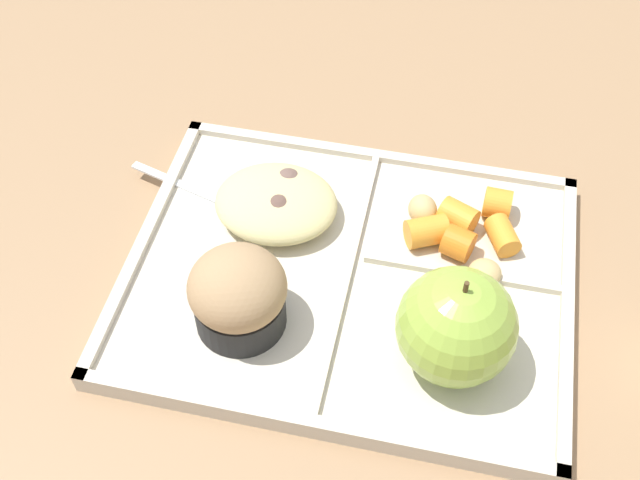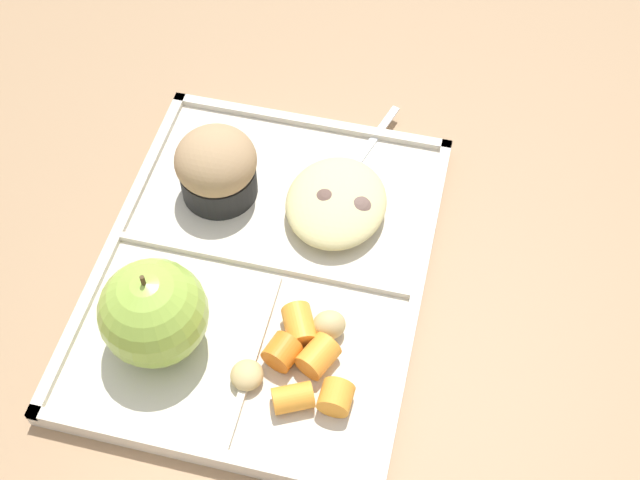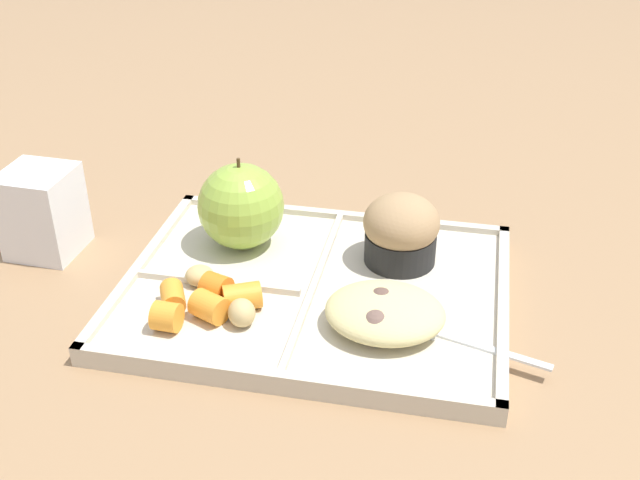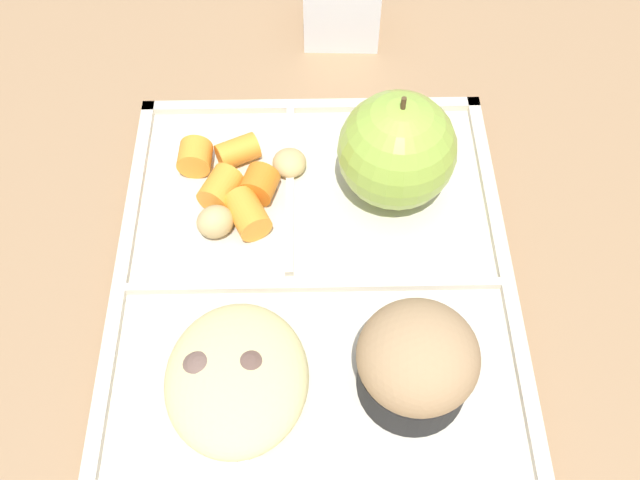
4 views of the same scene
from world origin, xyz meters
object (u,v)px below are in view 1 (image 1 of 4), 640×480
Objects in this scene: green_apple at (456,327)px; plastic_fork at (218,201)px; bran_muffin at (238,295)px; lunch_tray at (349,278)px.

green_apple is 0.25m from plastic_fork.
green_apple is at bearing 180.00° from bran_muffin.
lunch_tray is 0.14m from plastic_fork.
bran_muffin reaches higher than plastic_fork.
green_apple is at bearing 145.07° from lunch_tray.
bran_muffin is at bearing -0.00° from green_apple.
green_apple is at bearing 151.87° from plastic_fork.
lunch_tray is at bearing -34.93° from green_apple.
bran_muffin is 0.13m from plastic_fork.
lunch_tray is at bearing -139.80° from bran_muffin.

